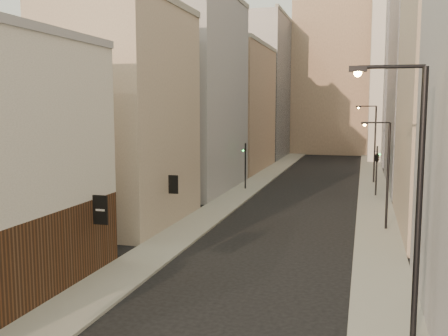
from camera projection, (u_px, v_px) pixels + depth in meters
sidewalk_left at (268, 175)px, 64.48m from camera, size 3.00×140.00×0.15m
sidewalk_right at (372, 179)px, 60.98m from camera, size 3.00×140.00×0.15m
left_bldg_beige at (124, 117)px, 37.29m from camera, size 8.00×12.00×16.00m
left_bldg_grey at (194, 95)px, 52.33m from camera, size 8.00×16.00×20.00m
left_bldg_tan at (236, 109)px, 69.71m from camera, size 8.00×18.00×17.00m
left_bldg_wingrid at (264, 89)px, 88.40m from camera, size 8.00×20.00×24.00m
right_bldg_wingrid at (431, 67)px, 53.16m from camera, size 8.00×20.00×26.00m
clock_tower at (332, 61)px, 96.23m from camera, size 14.00×14.00×44.90m
white_tower at (397, 45)px, 79.78m from camera, size 8.00×8.00×41.50m
streetlamp_near at (412, 190)px, 17.65m from camera, size 2.68×0.41×10.20m
streetlamp_mid at (385, 169)px, 35.04m from camera, size 2.03×0.38×7.73m
streetlamp_far at (373, 139)px, 56.88m from camera, size 2.33×0.56×8.93m
traffic_light_left at (245, 156)px, 52.61m from camera, size 0.55×0.44×5.00m
traffic_light_right at (377, 157)px, 48.49m from camera, size 0.81×0.81×5.00m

